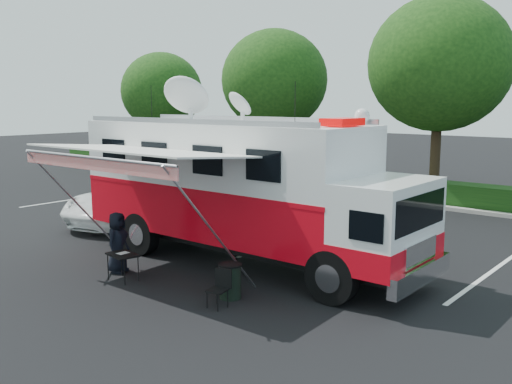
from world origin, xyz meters
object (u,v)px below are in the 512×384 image
trash_bin (230,281)px  folding_table (123,256)px  command_truck (242,187)px  white_suv (137,221)px

trash_bin → folding_table: bearing=-165.8°
command_truck → white_suv: command_truck is taller
folding_table → trash_bin: 2.99m
command_truck → white_suv: (-6.55, 1.66, -2.08)m
white_suv → trash_bin: size_ratio=7.69×
white_suv → folding_table: white_suv is taller
folding_table → trash_bin: (2.89, 0.73, -0.23)m
command_truck → trash_bin: 3.33m
folding_table → trash_bin: trash_bin is taller
white_suv → trash_bin: bearing=-41.9°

